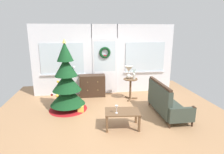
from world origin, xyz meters
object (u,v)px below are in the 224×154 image
(table_lamp, at_px, (129,70))
(dresser_cabinet, at_px, (93,86))
(settee_sofa, at_px, (165,102))
(side_table, at_px, (130,85))
(coffee_table, at_px, (122,114))
(christmas_tree, at_px, (67,85))
(flower_vase, at_px, (134,76))
(gift_box, at_px, (81,109))
(wine_glass, at_px, (117,107))

(table_lamp, bearing_deg, dresser_cabinet, 158.50)
(settee_sofa, height_order, side_table, settee_sofa)
(settee_sofa, bearing_deg, coffee_table, -158.30)
(christmas_tree, relative_size, settee_sofa, 1.32)
(flower_vase, distance_m, coffee_table, 2.02)
(side_table, bearing_deg, christmas_tree, -164.72)
(christmas_tree, height_order, table_lamp, christmas_tree)
(coffee_table, relative_size, gift_box, 4.93)
(coffee_table, bearing_deg, christmas_tree, 137.24)
(flower_vase, height_order, coffee_table, flower_vase)
(wine_glass, height_order, gift_box, wine_glass)
(settee_sofa, height_order, table_lamp, table_lamp)
(settee_sofa, relative_size, side_table, 2.18)
(flower_vase, height_order, gift_box, flower_vase)
(dresser_cabinet, distance_m, settee_sofa, 2.70)
(dresser_cabinet, bearing_deg, gift_box, -107.23)
(dresser_cabinet, relative_size, side_table, 1.24)
(settee_sofa, xyz_separation_m, wine_glass, (-1.49, -0.62, 0.20))
(table_lamp, xyz_separation_m, gift_box, (-1.63, -0.85, -0.93))
(settee_sofa, xyz_separation_m, side_table, (-0.67, 1.34, 0.14))
(table_lamp, distance_m, coffee_table, 2.11)
(side_table, height_order, flower_vase, flower_vase)
(coffee_table, bearing_deg, flower_vase, 67.31)
(flower_vase, relative_size, wine_glass, 1.79)
(gift_box, bearing_deg, flower_vase, 22.71)
(dresser_cabinet, bearing_deg, side_table, -22.13)
(table_lamp, xyz_separation_m, coffee_table, (-0.60, -1.91, -0.65))
(dresser_cabinet, height_order, side_table, dresser_cabinet)
(dresser_cabinet, relative_size, settee_sofa, 0.57)
(wine_glass, bearing_deg, settee_sofa, 22.48)
(coffee_table, bearing_deg, settee_sofa, 21.70)
(dresser_cabinet, bearing_deg, settee_sofa, -43.68)
(christmas_tree, xyz_separation_m, dresser_cabinet, (0.79, 1.09, -0.39))
(flower_vase, bearing_deg, wine_glass, -115.74)
(settee_sofa, bearing_deg, table_lamp, 117.90)
(christmas_tree, bearing_deg, gift_box, -32.71)
(dresser_cabinet, bearing_deg, wine_glass, -79.41)
(christmas_tree, xyz_separation_m, wine_glass, (1.26, -1.39, -0.21))
(settee_sofa, relative_size, flower_vase, 4.57)
(flower_vase, xyz_separation_m, wine_glass, (-0.92, -1.90, -0.28))
(coffee_table, bearing_deg, wine_glass, -151.24)
(side_table, distance_m, table_lamp, 0.50)
(flower_vase, bearing_deg, coffee_table, -112.69)
(flower_vase, bearing_deg, dresser_cabinet, 157.18)
(dresser_cabinet, relative_size, table_lamp, 2.07)
(christmas_tree, height_order, gift_box, christmas_tree)
(side_table, relative_size, table_lamp, 1.66)
(flower_vase, bearing_deg, table_lamp, 147.99)
(dresser_cabinet, xyz_separation_m, side_table, (1.28, -0.52, 0.13))
(flower_vase, bearing_deg, christmas_tree, -166.88)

